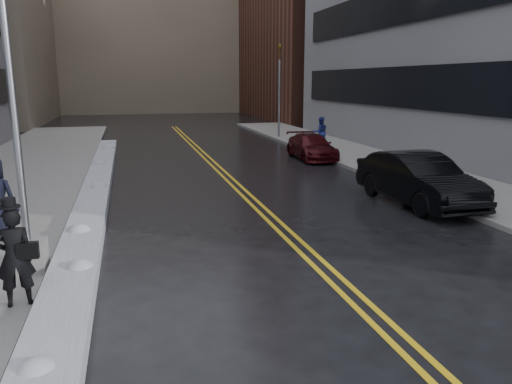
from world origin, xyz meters
TOP-DOWN VIEW (x-y plane):
  - ground at (0.00, 0.00)m, footprint 160.00×160.00m
  - sidewalk_east at (10.00, 10.00)m, footprint 4.00×50.00m
  - lane_line_left at (2.35, 10.00)m, footprint 0.12×50.00m
  - lane_line_right at (2.65, 10.00)m, footprint 0.12×50.00m
  - snow_ridge at (-2.45, 8.00)m, footprint 0.90×30.00m
  - building_far at (2.00, 60.00)m, footprint 36.00×16.00m
  - lamppost at (-3.30, 2.00)m, footprint 0.65×0.65m
  - fire_hydrant at (9.00, 10.00)m, footprint 0.26×0.26m
  - traffic_signal at (8.50, 24.00)m, footprint 0.16×0.20m
  - pedestrian_fedora at (-3.20, 0.41)m, footprint 0.68×0.51m
  - pedestrian_east at (9.00, 17.78)m, footprint 0.88×0.70m
  - car_black at (7.39, 5.46)m, footprint 1.91×4.98m
  - car_maroon at (7.50, 15.10)m, footprint 1.88×4.28m

SIDE VIEW (x-z plane):
  - ground at x=0.00m, z-range 0.00..0.00m
  - lane_line_left at x=2.35m, z-range 0.00..0.01m
  - lane_line_right at x=2.65m, z-range 0.00..0.01m
  - sidewalk_east at x=10.00m, z-range 0.00..0.15m
  - snow_ridge at x=-2.45m, z-range 0.00..0.34m
  - fire_hydrant at x=9.00m, z-range 0.18..0.91m
  - car_maroon at x=7.50m, z-range 0.00..1.22m
  - car_black at x=7.39m, z-range 0.00..1.62m
  - pedestrian_fedora at x=-3.20m, z-range 0.15..1.82m
  - pedestrian_east at x=9.00m, z-range 0.15..1.88m
  - lamppost at x=-3.30m, z-range -1.28..6.35m
  - traffic_signal at x=8.50m, z-range 0.40..6.40m
  - building_far at x=2.00m, z-range 0.00..22.00m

